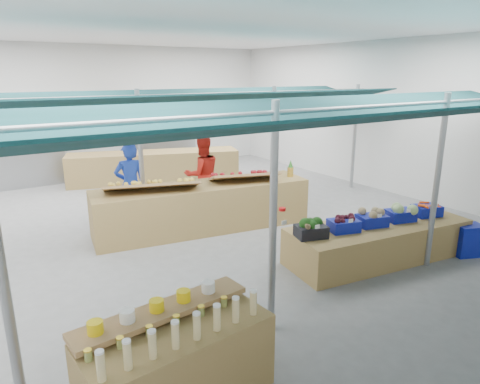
{
  "coord_description": "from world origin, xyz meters",
  "views": [
    {
      "loc": [
        -4.15,
        -7.99,
        3.3
      ],
      "look_at": [
        0.1,
        -1.6,
        1.16
      ],
      "focal_mm": 32.0,
      "sensor_mm": 36.0,
      "label": 1
    }
  ],
  "objects_px": {
    "fruit_counter": "(203,207)",
    "vendor_left": "(131,185)",
    "bottle_shelf": "(176,360)",
    "vendor_right": "(203,175)",
    "crate_stack": "(468,240)",
    "veg_counter": "(378,241)"
  },
  "relations": [
    {
      "from": "vendor_left",
      "to": "vendor_right",
      "type": "xyz_separation_m",
      "value": [
        1.8,
        0.0,
        0.0
      ]
    },
    {
      "from": "vendor_right",
      "to": "crate_stack",
      "type": "bearing_deg",
      "value": 128.61
    },
    {
      "from": "fruit_counter",
      "to": "vendor_left",
      "type": "height_order",
      "value": "vendor_left"
    },
    {
      "from": "crate_stack",
      "to": "fruit_counter",
      "type": "bearing_deg",
      "value": 130.79
    },
    {
      "from": "fruit_counter",
      "to": "vendor_right",
      "type": "relative_size",
      "value": 2.5
    },
    {
      "from": "crate_stack",
      "to": "vendor_left",
      "type": "bearing_deg",
      "value": 132.38
    },
    {
      "from": "crate_stack",
      "to": "vendor_right",
      "type": "xyz_separation_m",
      "value": [
        -2.83,
        5.07,
        0.63
      ]
    },
    {
      "from": "fruit_counter",
      "to": "crate_stack",
      "type": "bearing_deg",
      "value": -39.74
    },
    {
      "from": "crate_stack",
      "to": "vendor_left",
      "type": "distance_m",
      "value": 6.9
    },
    {
      "from": "vendor_left",
      "to": "crate_stack",
      "type": "bearing_deg",
      "value": 141.84
    },
    {
      "from": "vendor_left",
      "to": "vendor_right",
      "type": "height_order",
      "value": "same"
    },
    {
      "from": "bottle_shelf",
      "to": "vendor_right",
      "type": "bearing_deg",
      "value": 54.06
    },
    {
      "from": "vendor_right",
      "to": "veg_counter",
      "type": "bearing_deg",
      "value": 116.48
    },
    {
      "from": "bottle_shelf",
      "to": "vendor_left",
      "type": "height_order",
      "value": "vendor_left"
    },
    {
      "from": "fruit_counter",
      "to": "vendor_right",
      "type": "bearing_deg",
      "value": 70.86
    },
    {
      "from": "fruit_counter",
      "to": "bottle_shelf",
      "type": "bearing_deg",
      "value": -112.54
    },
    {
      "from": "bottle_shelf",
      "to": "veg_counter",
      "type": "relative_size",
      "value": 0.57
    },
    {
      "from": "bottle_shelf",
      "to": "vendor_right",
      "type": "height_order",
      "value": "vendor_right"
    },
    {
      "from": "fruit_counter",
      "to": "crate_stack",
      "type": "height_order",
      "value": "fruit_counter"
    },
    {
      "from": "bottle_shelf",
      "to": "vendor_right",
      "type": "xyz_separation_m",
      "value": [
        3.3,
        5.42,
        0.47
      ]
    },
    {
      "from": "veg_counter",
      "to": "crate_stack",
      "type": "height_order",
      "value": "veg_counter"
    },
    {
      "from": "bottle_shelf",
      "to": "crate_stack",
      "type": "relative_size",
      "value": 3.3
    }
  ]
}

